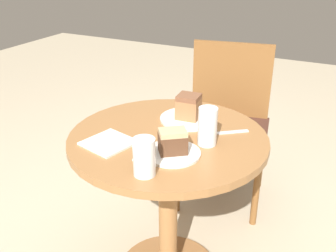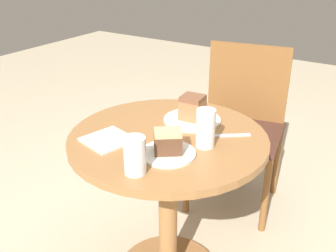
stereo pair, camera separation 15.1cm
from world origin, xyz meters
The scene contains 11 objects.
table centered at (0.00, 0.00, 0.52)m, with size 0.78×0.78×0.72m.
chair centered at (0.00, 0.75, 0.48)m, with size 0.54×0.50×0.90m.
plate_near centered at (0.08, -0.13, 0.72)m, with size 0.20×0.20×0.01m.
plate_far centered at (0.01, 0.17, 0.72)m, with size 0.24×0.24×0.01m.
cake_slice_near centered at (0.08, -0.13, 0.77)m, with size 0.12×0.11×0.08m.
cake_slice_far centered at (0.01, 0.17, 0.78)m, with size 0.10×0.09×0.10m.
glass_lemonade centered at (0.16, 0.00, 0.78)m, with size 0.07×0.07×0.14m.
glass_water centered at (0.06, -0.29, 0.78)m, with size 0.07×0.07×0.13m.
napkin_stack centered at (-0.17, -0.16, 0.72)m, with size 0.20×0.20×0.01m.
fork centered at (-0.04, -0.15, 0.72)m, with size 0.07×0.17×0.00m.
spoon centered at (0.21, 0.13, 0.72)m, with size 0.13×0.11×0.00m.
Camera 1 is at (0.61, -1.23, 1.40)m, focal length 42.00 mm.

